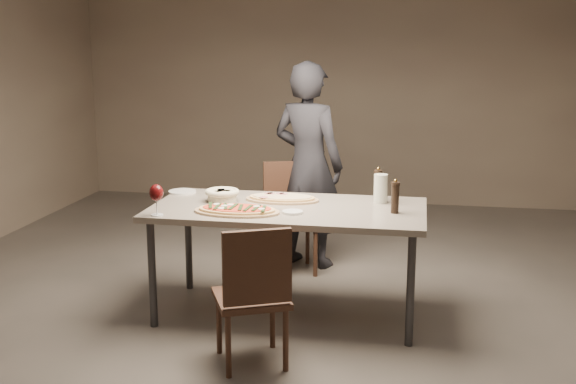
% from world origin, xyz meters
% --- Properties ---
extents(room, '(7.00, 7.00, 7.00)m').
position_xyz_m(room, '(0.00, 0.00, 1.40)').
color(room, '#5B554E').
rests_on(room, ground).
extents(dining_table, '(1.80, 0.90, 0.75)m').
position_xyz_m(dining_table, '(0.00, 0.00, 0.69)').
color(dining_table, gray).
rests_on(dining_table, ground).
extents(zucchini_pizza, '(0.56, 0.31, 0.05)m').
position_xyz_m(zucchini_pizza, '(-0.29, -0.22, 0.77)').
color(zucchini_pizza, tan).
rests_on(zucchini_pizza, dining_table).
extents(ham_pizza, '(0.51, 0.28, 0.04)m').
position_xyz_m(ham_pizza, '(-0.07, 0.17, 0.77)').
color(ham_pizza, tan).
rests_on(ham_pizza, dining_table).
extents(bread_basket, '(0.23, 0.23, 0.08)m').
position_xyz_m(bread_basket, '(-0.47, 0.08, 0.80)').
color(bread_basket, beige).
rests_on(bread_basket, dining_table).
extents(oil_dish, '(0.13, 0.13, 0.02)m').
position_xyz_m(oil_dish, '(0.06, -0.17, 0.76)').
color(oil_dish, white).
rests_on(oil_dish, dining_table).
extents(pepper_mill_left, '(0.06, 0.06, 0.22)m').
position_xyz_m(pepper_mill_left, '(0.70, -0.04, 0.85)').
color(pepper_mill_left, black).
rests_on(pepper_mill_left, dining_table).
extents(pepper_mill_right, '(0.06, 0.06, 0.22)m').
position_xyz_m(pepper_mill_right, '(0.57, 0.36, 0.85)').
color(pepper_mill_right, black).
rests_on(pepper_mill_right, dining_table).
extents(carafe, '(0.09, 0.09, 0.19)m').
position_xyz_m(carafe, '(0.59, 0.23, 0.85)').
color(carafe, silver).
rests_on(carafe, dining_table).
extents(wine_glass, '(0.09, 0.09, 0.20)m').
position_xyz_m(wine_glass, '(-0.77, -0.38, 0.89)').
color(wine_glass, silver).
rests_on(wine_glass, dining_table).
extents(side_plate, '(0.20, 0.20, 0.01)m').
position_xyz_m(side_plate, '(-0.83, 0.30, 0.76)').
color(side_plate, white).
rests_on(side_plate, dining_table).
extents(chair_near, '(0.53, 0.53, 0.84)m').
position_xyz_m(chair_near, '(-0.04, -0.84, 0.47)').
color(chair_near, '#3C2419').
rests_on(chair_near, ground).
extents(chair_far, '(0.52, 0.52, 0.86)m').
position_xyz_m(chair_far, '(-0.17, 0.99, 0.48)').
color(chair_far, '#3C2419').
rests_on(chair_far, ground).
extents(diner, '(0.71, 0.59, 1.67)m').
position_xyz_m(diner, '(-0.04, 1.13, 0.83)').
color(diner, black).
rests_on(diner, ground).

